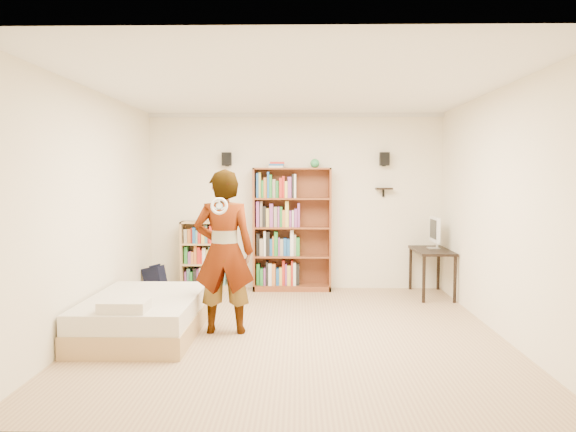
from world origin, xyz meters
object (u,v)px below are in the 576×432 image
(computer_desk, at_px, (431,273))
(person, at_px, (224,252))
(low_bookshelf, at_px, (209,256))
(daybed, at_px, (144,311))
(tall_bookshelf, at_px, (292,229))

(computer_desk, height_order, person, person)
(low_bookshelf, bearing_deg, daybed, -97.27)
(tall_bookshelf, xyz_separation_m, computer_desk, (2.03, -0.38, -0.59))
(computer_desk, xyz_separation_m, daybed, (-3.62, -2.09, -0.07))
(daybed, bearing_deg, tall_bookshelf, 57.27)
(tall_bookshelf, distance_m, daybed, 3.02)
(computer_desk, bearing_deg, low_bookshelf, 173.13)
(tall_bookshelf, height_order, daybed, tall_bookshelf)
(tall_bookshelf, relative_size, daybed, 1.03)
(computer_desk, distance_m, daybed, 4.19)
(computer_desk, bearing_deg, tall_bookshelf, 169.29)
(computer_desk, bearing_deg, daybed, -150.00)
(tall_bookshelf, bearing_deg, person, -107.04)
(tall_bookshelf, relative_size, person, 1.03)
(low_bookshelf, relative_size, computer_desk, 1.05)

